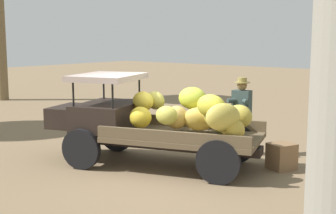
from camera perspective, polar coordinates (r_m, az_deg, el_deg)
The scene contains 5 objects.
ground_plane at distance 9.62m, azimuth -0.53°, elevation -7.27°, with size 60.00×60.00×0.00m, color #80684B.
truck at distance 9.57m, azimuth -1.61°, elevation -1.64°, with size 4.66×2.86×1.85m.
farmer at distance 10.52m, azimuth 8.94°, elevation -0.49°, with size 0.52×0.48×1.74m.
wooden_crate at distance 9.66m, azimuth 13.68°, elevation -5.85°, with size 0.48×0.43×0.52m, color brown.
loose_banana_bunch at distance 11.23m, azimuth 5.98°, elevation -3.97°, with size 0.51×0.43×0.39m, color yellow.
Camera 1 is at (-5.88, 7.14, 2.63)m, focal length 50.00 mm.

